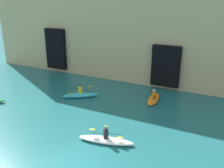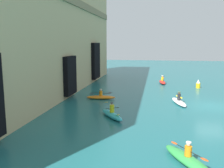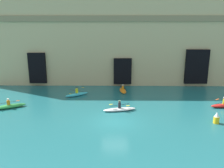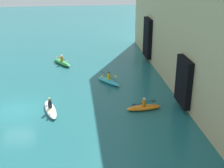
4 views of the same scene
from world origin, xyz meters
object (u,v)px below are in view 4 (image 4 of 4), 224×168
Objects in this scene: kayak_white at (50,109)px; kayak_cyan at (109,81)px; kayak_orange at (144,107)px; kayak_green at (62,62)px.

kayak_cyan reaches higher than kayak_white.
kayak_white is at bearing 169.58° from kayak_orange.
kayak_cyan is 6.55m from kayak_orange.
kayak_cyan reaches higher than kayak_green.
kayak_green is at bearing -179.82° from kayak_cyan.
kayak_white is at bearing -80.26° from kayak_cyan.
kayak_white reaches higher than kayak_green.
kayak_white is 1.04× the size of kayak_green.
kayak_white is 7.75m from kayak_orange.
kayak_cyan reaches higher than kayak_orange.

